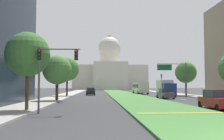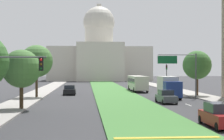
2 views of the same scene
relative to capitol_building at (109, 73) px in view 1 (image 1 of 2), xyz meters
name	(u,v)px [view 1 (image 1 of 2)]	position (x,y,z in m)	size (l,w,h in m)	color
ground_plane	(119,93)	(0.00, -61.95, -8.61)	(276.34, 276.34, 0.00)	#333335
grass_median	(121,94)	(0.00, -68.23, -8.54)	(7.16, 113.05, 0.14)	#427A38
median_curb_nose	(180,113)	(0.00, -115.53, -8.45)	(6.44, 0.50, 0.04)	gold
lane_dashes_right	(165,96)	(7.33, -83.67, -8.60)	(0.16, 64.64, 0.01)	silver
sidewalk_left	(67,95)	(-13.09, -74.51, -8.53)	(4.00, 113.05, 0.15)	#9E9991
sidewalk_right	(179,94)	(13.09, -74.51, -8.53)	(4.00, 113.05, 0.15)	#9E9991
capitol_building	(109,73)	(0.00, 0.00, 0.00)	(36.83, 27.41, 28.64)	beige
traffic_light_near_left	(50,65)	(-9.74, -113.71, -4.81)	(3.34, 0.35, 5.20)	#515456
traffic_light_far_right	(161,81)	(10.59, -67.60, -5.29)	(0.28, 0.35, 5.20)	#515456
overhead_guide_sign	(175,72)	(8.67, -85.84, -3.96)	(5.64, 0.20, 6.50)	#515456
street_tree_left_near	(28,54)	(-11.94, -112.04, -3.80)	(3.77, 3.77, 6.71)	#4C3823
street_tree_left_mid	(57,70)	(-11.62, -98.24, -4.31)	(4.02, 4.02, 6.33)	#4C3823
street_tree_left_far	(67,69)	(-12.13, -82.55, -3.19)	(4.77, 4.77, 7.82)	#4C3823
street_tree_right_far	(186,72)	(12.43, -81.04, -3.72)	(4.47, 4.47, 7.14)	#4C3823
sedan_lead_stopped	(217,100)	(4.93, -110.85, -7.78)	(1.86, 4.69, 1.78)	maroon
sedan_midblock	(165,94)	(5.12, -91.94, -7.82)	(1.98, 4.62, 1.67)	#4C5156
sedan_distant	(91,92)	(-7.57, -76.19, -7.84)	(1.99, 4.45, 1.63)	black
box_truck_delivery	(166,88)	(7.08, -84.96, -6.93)	(2.40, 6.40, 3.20)	navy
city_bus	(140,87)	(4.93, -67.80, -6.84)	(2.62, 11.00, 2.95)	beige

